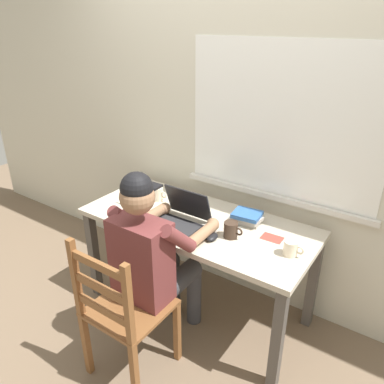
% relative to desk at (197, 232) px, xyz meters
% --- Properties ---
extents(ground_plane, '(8.00, 8.00, 0.00)m').
position_rel_desk_xyz_m(ground_plane, '(0.00, 0.00, -0.64)').
color(ground_plane, brown).
extents(back_wall, '(6.00, 0.08, 2.60)m').
position_rel_desk_xyz_m(back_wall, '(0.01, 0.43, 0.66)').
color(back_wall, beige).
rests_on(back_wall, ground).
extents(desk, '(1.56, 0.70, 0.74)m').
position_rel_desk_xyz_m(desk, '(0.00, 0.00, 0.00)').
color(desk, '#BCB29E').
rests_on(desk, ground).
extents(seated_person, '(0.50, 0.60, 1.24)m').
position_rel_desk_xyz_m(seated_person, '(-0.03, -0.42, 0.04)').
color(seated_person, brown).
rests_on(seated_person, ground).
extents(wooden_chair, '(0.42, 0.42, 0.94)m').
position_rel_desk_xyz_m(wooden_chair, '(-0.03, -0.70, -0.18)').
color(wooden_chair, brown).
rests_on(wooden_chair, ground).
extents(laptop, '(0.33, 0.31, 0.23)m').
position_rel_desk_xyz_m(laptop, '(-0.05, -0.12, 0.15)').
color(laptop, black).
rests_on(laptop, desk).
extents(computer_mouse, '(0.06, 0.10, 0.03)m').
position_rel_desk_xyz_m(computer_mouse, '(0.21, -0.15, 0.11)').
color(computer_mouse, black).
rests_on(computer_mouse, desk).
extents(coffee_mug_white, '(0.11, 0.08, 0.10)m').
position_rel_desk_xyz_m(coffee_mug_white, '(-0.40, 0.09, 0.15)').
color(coffee_mug_white, beige).
rests_on(coffee_mug_white, desk).
extents(coffee_mug_dark, '(0.12, 0.09, 0.10)m').
position_rel_desk_xyz_m(coffee_mug_dark, '(0.29, -0.06, 0.15)').
color(coffee_mug_dark, '#38281E').
rests_on(coffee_mug_dark, desk).
extents(coffee_mug_spare, '(0.12, 0.08, 0.09)m').
position_rel_desk_xyz_m(coffee_mug_spare, '(0.66, -0.04, 0.14)').
color(coffee_mug_spare, beige).
rests_on(coffee_mug_spare, desk).
extents(book_stack_main, '(0.20, 0.17, 0.08)m').
position_rel_desk_xyz_m(book_stack_main, '(0.29, 0.15, 0.14)').
color(book_stack_main, gray).
rests_on(book_stack_main, desk).
extents(paper_pile_near_laptop, '(0.26, 0.18, 0.01)m').
position_rel_desk_xyz_m(paper_pile_near_laptop, '(-0.50, -0.06, 0.10)').
color(paper_pile_near_laptop, white).
rests_on(paper_pile_near_laptop, desk).
extents(landscape_photo_print, '(0.13, 0.09, 0.00)m').
position_rel_desk_xyz_m(landscape_photo_print, '(0.50, 0.07, 0.10)').
color(landscape_photo_print, '#C63D33').
rests_on(landscape_photo_print, desk).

